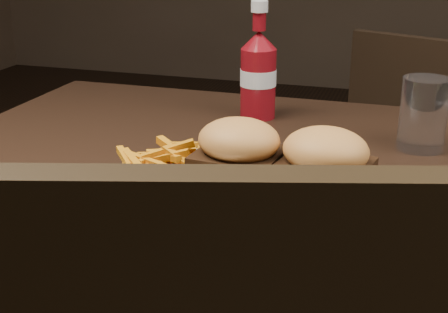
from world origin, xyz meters
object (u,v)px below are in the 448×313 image
(chair_far, at_px, (440,187))
(ketchup_bottle, at_px, (258,84))
(plate, at_px, (222,192))
(dining_table, at_px, (315,192))
(tumbler, at_px, (423,114))

(chair_far, bearing_deg, ketchup_bottle, 80.69)
(plate, bearing_deg, ketchup_bottle, 97.01)
(dining_table, relative_size, ketchup_bottle, 9.64)
(plate, height_order, tumbler, tumbler)
(ketchup_bottle, bearing_deg, plate, -82.99)
(dining_table, bearing_deg, chair_far, 75.68)
(chair_far, distance_m, tumbler, 0.74)
(plate, height_order, ketchup_bottle, ketchup_bottle)
(plate, bearing_deg, dining_table, 41.97)
(dining_table, xyz_separation_m, plate, (-0.10, -0.09, 0.03))
(chair_far, height_order, plate, plate)
(chair_far, bearing_deg, plate, 94.25)
(tumbler, bearing_deg, ketchup_bottle, 162.81)
(chair_far, xyz_separation_m, plate, (-0.31, -0.90, 0.33))
(chair_far, bearing_deg, tumbler, 106.68)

